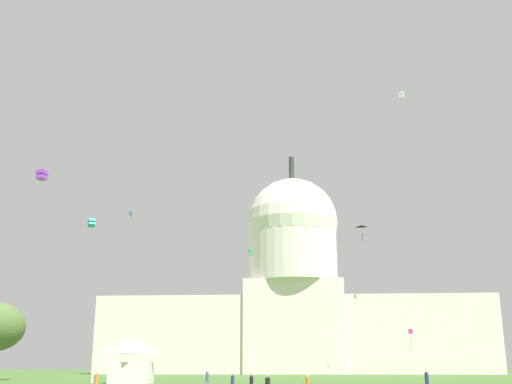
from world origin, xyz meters
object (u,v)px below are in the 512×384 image
kite_black_mid (362,227)px  kite_turquoise_mid (92,223)px  person_orange_near_tent (308,384)px  person_denim_mid_center (207,377)px  person_white_mid_right (92,378)px  kite_blue_high (131,214)px  kite_magenta_low (411,332)px  kite_green_mid (251,251)px  person_navy_back_right (427,379)px  person_navy_mid_left (233,382)px  capitol_building (294,298)px  event_tent (132,360)px  kite_violet_mid (42,175)px  kite_yellow_mid (355,298)px  kite_white_high (401,95)px  person_black_aisle_center (251,384)px  person_orange_edge_west (96,380)px

kite_black_mid → kite_turquoise_mid: kite_turquoise_mid is taller
person_orange_near_tent → person_denim_mid_center: person_denim_mid_center is taller
person_white_mid_right → kite_blue_high: kite_blue_high is taller
kite_magenta_low → kite_green_mid: size_ratio=1.16×
kite_magenta_low → person_navy_back_right: bearing=-96.1°
person_navy_back_right → kite_magenta_low: kite_magenta_low is taller
person_navy_mid_left → capitol_building: bearing=-25.1°
person_orange_near_tent → kite_turquoise_mid: bearing=-175.7°
person_denim_mid_center → kite_turquoise_mid: bearing=-1.5°
event_tent → kite_magenta_low: (44.02, 30.25, 5.27)m
person_navy_mid_left → kite_violet_mid: size_ratio=1.22×
person_denim_mid_center → kite_magenta_low: (34.07, 25.03, 7.71)m
kite_blue_high → kite_yellow_mid: bearing=-154.6°
capitol_building → person_orange_near_tent: (2.56, -135.23, -22.40)m
kite_black_mid → kite_green_mid: (-24.11, 60.22, 6.90)m
person_orange_near_tent → person_white_mid_right: person_orange_near_tent is taller
kite_white_high → person_orange_near_tent: bearing=-93.2°
person_orange_near_tent → kite_violet_mid: kite_violet_mid is taller
kite_violet_mid → kite_blue_high: (-11.36, 78.08, 14.59)m
person_denim_mid_center → kite_white_high: size_ratio=1.24×
person_navy_back_right → person_orange_near_tent: (-15.06, -19.96, -0.14)m
capitol_building → kite_green_mid: size_ratio=33.58×
kite_magenta_low → kite_green_mid: bearing=126.2°
kite_magenta_low → kite_blue_high: kite_blue_high is taller
kite_blue_high → capitol_building: bearing=-130.8°
event_tent → kite_magenta_low: 53.67m
person_navy_back_right → person_denim_mid_center: 31.65m
kite_white_high → kite_yellow_mid: bearing=112.7°
capitol_building → kite_yellow_mid: bearing=-49.8°
kite_blue_high → kite_turquoise_mid: kite_blue_high is taller
person_black_aisle_center → kite_black_mid: bearing=28.9°
kite_violet_mid → kite_green_mid: bearing=95.8°
person_navy_mid_left → kite_yellow_mid: (22.59, 110.38, 20.05)m
person_black_aisle_center → person_navy_mid_left: bearing=63.6°
kite_turquoise_mid → kite_green_mid: bearing=-137.0°
person_white_mid_right → person_black_aisle_center: (25.59, -33.24, 0.14)m
person_navy_back_right → person_white_mid_right: bearing=52.8°
kite_black_mid → kite_blue_high: size_ratio=1.04×
person_orange_edge_west → person_denim_mid_center: (12.66, 12.01, 0.09)m
kite_white_high → event_tent: bearing=-134.8°
person_navy_mid_left → kite_green_mid: 105.12m
kite_violet_mid → kite_magenta_low: (49.83, 52.40, -15.18)m
person_denim_mid_center → person_white_mid_right: bearing=23.6°
person_navy_back_right → kite_turquoise_mid: 58.90m
kite_blue_high → kite_green_mid: size_ratio=0.70×
capitol_building → kite_black_mid: 92.17m
person_white_mid_right → person_denim_mid_center: person_denim_mid_center is taller
person_white_mid_right → kite_blue_high: bearing=149.4°
event_tent → kite_yellow_mid: kite_yellow_mid is taller
person_black_aisle_center → kite_green_mid: (-8.68, 108.61, 31.67)m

